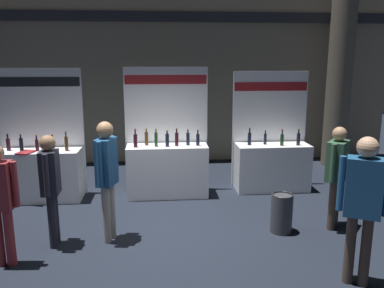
{
  "coord_description": "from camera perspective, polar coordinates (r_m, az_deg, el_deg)",
  "views": [
    {
      "loc": [
        0.09,
        -5.78,
        2.72
      ],
      "look_at": [
        0.69,
        1.12,
        1.2
      ],
      "focal_mm": 36.54,
      "sensor_mm": 36.0,
      "label": 1
    }
  ],
  "objects": [
    {
      "name": "exhibitor_booth_2",
      "position": [
        8.4,
        11.53,
        -2.48
      ],
      "size": [
        1.59,
        0.66,
        2.47
      ],
      "color": "white",
      "rests_on": "ground_plane"
    },
    {
      "name": "exhibitor_booth_0",
      "position": [
        8.18,
        -21.22,
        -3.36
      ],
      "size": [
        1.64,
        0.74,
        2.54
      ],
      "color": "white",
      "rests_on": "ground_plane"
    },
    {
      "name": "trash_bin",
      "position": [
        6.46,
        12.94,
        -9.8
      ],
      "size": [
        0.35,
        0.35,
        0.63
      ],
      "color": "#38383D",
      "rests_on": "ground_plane"
    },
    {
      "name": "hall_colonnade",
      "position": [
        10.3,
        -5.69,
        15.57
      ],
      "size": [
        12.66,
        1.33,
        6.79
      ],
      "color": "gray",
      "rests_on": "ground_plane"
    },
    {
      "name": "ground_plane",
      "position": [
        6.38,
        -5.46,
        -12.91
      ],
      "size": [
        25.32,
        25.32,
        0.0
      ],
      "primitive_type": "plane",
      "color": "black"
    },
    {
      "name": "visitor_0",
      "position": [
        5.05,
        23.67,
        -7.1
      ],
      "size": [
        0.53,
        0.41,
        1.85
      ],
      "rotation": [
        0.0,
        0.0,
        2.68
      ],
      "color": "#47382D",
      "rests_on": "ground_plane"
    },
    {
      "name": "visitor_3",
      "position": [
        5.67,
        -26.27,
        -6.79
      ],
      "size": [
        0.51,
        0.26,
        1.66
      ],
      "rotation": [
        0.0,
        0.0,
        3.08
      ],
      "color": "maroon",
      "rests_on": "ground_plane"
    },
    {
      "name": "visitor_2",
      "position": [
        5.91,
        -12.33,
        -3.88
      ],
      "size": [
        0.32,
        0.5,
        1.83
      ],
      "rotation": [
        0.0,
        0.0,
        4.4
      ],
      "color": "#ADA393",
      "rests_on": "ground_plane"
    },
    {
      "name": "visitor_1",
      "position": [
        5.99,
        -19.95,
        -5.25
      ],
      "size": [
        0.24,
        0.49,
        1.67
      ],
      "rotation": [
        0.0,
        0.0,
        1.6
      ],
      "color": "#23232D",
      "rests_on": "ground_plane"
    },
    {
      "name": "exhibitor_booth_1",
      "position": [
        7.89,
        -3.63,
        -2.97
      ],
      "size": [
        1.68,
        0.66,
        2.56
      ],
      "color": "white",
      "rests_on": "ground_plane"
    },
    {
      "name": "visitor_4",
      "position": [
        6.64,
        20.38,
        -3.29
      ],
      "size": [
        0.47,
        0.49,
        1.68
      ],
      "rotation": [
        0.0,
        0.0,
        0.88
      ],
      "color": "#47382D",
      "rests_on": "ground_plane"
    }
  ]
}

